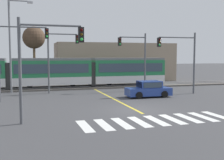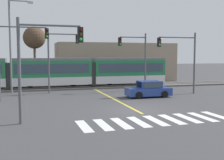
{
  "view_description": "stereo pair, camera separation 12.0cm",
  "coord_description": "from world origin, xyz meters",
  "px_view_note": "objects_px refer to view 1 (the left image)",
  "views": [
    {
      "loc": [
        -7.34,
        -18.64,
        3.91
      ],
      "look_at": [
        0.24,
        6.63,
        1.6
      ],
      "focal_mm": 45.0,
      "sensor_mm": 36.0,
      "label": 1
    },
    {
      "loc": [
        -7.23,
        -18.68,
        3.91
      ],
      "look_at": [
        0.24,
        6.63,
        1.6
      ],
      "focal_mm": 45.0,
      "sensor_mm": 36.0,
      "label": 2
    }
  ],
  "objects_px": {
    "light_rail_tram": "(52,71)",
    "traffic_light_mid_right": "(182,54)",
    "street_lamp_west": "(12,40)",
    "bare_tree_west": "(34,38)",
    "traffic_light_mid_left": "(15,49)",
    "traffic_light_far_left": "(58,52)",
    "traffic_light_far_right": "(137,53)",
    "sedan_crossing": "(149,90)",
    "traffic_light_near_left": "(43,54)"
  },
  "relations": [
    {
      "from": "light_rail_tram",
      "to": "traffic_light_near_left",
      "type": "distance_m",
      "value": 16.99
    },
    {
      "from": "traffic_light_far_left",
      "to": "traffic_light_far_right",
      "type": "bearing_deg",
      "value": -4.05
    },
    {
      "from": "street_lamp_west",
      "to": "bare_tree_west",
      "type": "distance_m",
      "value": 8.13
    },
    {
      "from": "traffic_light_mid_left",
      "to": "bare_tree_west",
      "type": "xyz_separation_m",
      "value": [
        1.84,
        13.27,
        1.71
      ]
    },
    {
      "from": "traffic_light_mid_left",
      "to": "traffic_light_far_right",
      "type": "bearing_deg",
      "value": 16.25
    },
    {
      "from": "traffic_light_far_left",
      "to": "traffic_light_mid_left",
      "type": "xyz_separation_m",
      "value": [
        -4.05,
        -4.25,
        0.19
      ]
    },
    {
      "from": "traffic_light_far_left",
      "to": "street_lamp_west",
      "type": "relative_size",
      "value": 0.68
    },
    {
      "from": "sedan_crossing",
      "to": "traffic_light_far_right",
      "type": "distance_m",
      "value": 5.95
    },
    {
      "from": "light_rail_tram",
      "to": "traffic_light_mid_left",
      "type": "xyz_separation_m",
      "value": [
        -3.63,
        -8.05,
        2.43
      ]
    },
    {
      "from": "street_lamp_west",
      "to": "bare_tree_west",
      "type": "relative_size",
      "value": 1.26
    },
    {
      "from": "light_rail_tram",
      "to": "traffic_light_mid_right",
      "type": "relative_size",
      "value": 4.5
    },
    {
      "from": "traffic_light_near_left",
      "to": "traffic_light_mid_left",
      "type": "height_order",
      "value": "traffic_light_mid_left"
    },
    {
      "from": "street_lamp_west",
      "to": "bare_tree_west",
      "type": "xyz_separation_m",
      "value": [
        2.34,
        7.75,
        0.71
      ]
    },
    {
      "from": "light_rail_tram",
      "to": "traffic_light_mid_right",
      "type": "distance_m",
      "value": 14.95
    },
    {
      "from": "traffic_light_far_right",
      "to": "traffic_light_mid_left",
      "type": "relative_size",
      "value": 0.94
    },
    {
      "from": "light_rail_tram",
      "to": "traffic_light_mid_left",
      "type": "bearing_deg",
      "value": -114.24
    },
    {
      "from": "traffic_light_far_left",
      "to": "street_lamp_west",
      "type": "height_order",
      "value": "street_lamp_west"
    },
    {
      "from": "traffic_light_mid_left",
      "to": "traffic_light_mid_right",
      "type": "bearing_deg",
      "value": -0.61
    },
    {
      "from": "sedan_crossing",
      "to": "traffic_light_mid_right",
      "type": "distance_m",
      "value": 5.41
    },
    {
      "from": "sedan_crossing",
      "to": "traffic_light_near_left",
      "type": "bearing_deg",
      "value": -142.95
    },
    {
      "from": "traffic_light_mid_right",
      "to": "street_lamp_west",
      "type": "distance_m",
      "value": 17.45
    },
    {
      "from": "traffic_light_mid_right",
      "to": "street_lamp_west",
      "type": "height_order",
      "value": "street_lamp_west"
    },
    {
      "from": "sedan_crossing",
      "to": "street_lamp_west",
      "type": "height_order",
      "value": "street_lamp_west"
    },
    {
      "from": "traffic_light_mid_right",
      "to": "light_rail_tram",
      "type": "bearing_deg",
      "value": 146.27
    },
    {
      "from": "traffic_light_mid_left",
      "to": "bare_tree_west",
      "type": "relative_size",
      "value": 0.87
    },
    {
      "from": "street_lamp_west",
      "to": "traffic_light_mid_right",
      "type": "bearing_deg",
      "value": -19.08
    },
    {
      "from": "traffic_light_far_right",
      "to": "street_lamp_west",
      "type": "distance_m",
      "value": 13.22
    },
    {
      "from": "traffic_light_far_right",
      "to": "light_rail_tram",
      "type": "bearing_deg",
      "value": 153.66
    },
    {
      "from": "light_rail_tram",
      "to": "bare_tree_west",
      "type": "distance_m",
      "value": 6.9
    },
    {
      "from": "traffic_light_far_right",
      "to": "street_lamp_west",
      "type": "xyz_separation_m",
      "value": [
        -13.02,
        1.87,
        1.33
      ]
    },
    {
      "from": "traffic_light_far_right",
      "to": "traffic_light_near_left",
      "type": "bearing_deg",
      "value": -130.84
    },
    {
      "from": "traffic_light_mid_left",
      "to": "bare_tree_west",
      "type": "distance_m",
      "value": 13.5
    },
    {
      "from": "light_rail_tram",
      "to": "traffic_light_mid_left",
      "type": "relative_size",
      "value": 4.15
    },
    {
      "from": "traffic_light_mid_right",
      "to": "traffic_light_mid_left",
      "type": "bearing_deg",
      "value": 179.39
    },
    {
      "from": "traffic_light_mid_right",
      "to": "traffic_light_mid_left",
      "type": "distance_m",
      "value": 15.94
    },
    {
      "from": "light_rail_tram",
      "to": "street_lamp_west",
      "type": "height_order",
      "value": "street_lamp_west"
    },
    {
      "from": "light_rail_tram",
      "to": "traffic_light_far_left",
      "type": "xyz_separation_m",
      "value": [
        0.42,
        -3.8,
        2.24
      ]
    },
    {
      "from": "traffic_light_near_left",
      "to": "traffic_light_far_left",
      "type": "bearing_deg",
      "value": 80.28
    },
    {
      "from": "traffic_light_mid_left",
      "to": "traffic_light_near_left",
      "type": "bearing_deg",
      "value": -78.2
    },
    {
      "from": "traffic_light_near_left",
      "to": "traffic_light_far_right",
      "type": "distance_m",
      "value": 16.36
    },
    {
      "from": "light_rail_tram",
      "to": "traffic_light_far_right",
      "type": "distance_m",
      "value": 10.14
    },
    {
      "from": "sedan_crossing",
      "to": "traffic_light_far_right",
      "type": "xyz_separation_m",
      "value": [
        0.67,
        4.8,
        3.44
      ]
    },
    {
      "from": "traffic_light_far_right",
      "to": "traffic_light_far_left",
      "type": "xyz_separation_m",
      "value": [
        -8.47,
        0.6,
        0.14
      ]
    },
    {
      "from": "sedan_crossing",
      "to": "traffic_light_near_left",
      "type": "distance_m",
      "value": 12.99
    },
    {
      "from": "sedan_crossing",
      "to": "traffic_light_mid_right",
      "type": "xyz_separation_m",
      "value": [
        4.09,
        0.98,
        3.4
      ]
    },
    {
      "from": "sedan_crossing",
      "to": "light_rail_tram",
      "type": "bearing_deg",
      "value": 131.79
    },
    {
      "from": "traffic_light_far_left",
      "to": "street_lamp_west",
      "type": "bearing_deg",
      "value": 164.42
    },
    {
      "from": "traffic_light_far_left",
      "to": "traffic_light_mid_right",
      "type": "height_order",
      "value": "traffic_light_far_left"
    },
    {
      "from": "traffic_light_far_right",
      "to": "street_lamp_west",
      "type": "height_order",
      "value": "street_lamp_west"
    },
    {
      "from": "traffic_light_mid_right",
      "to": "traffic_light_mid_left",
      "type": "height_order",
      "value": "traffic_light_mid_left"
    }
  ]
}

